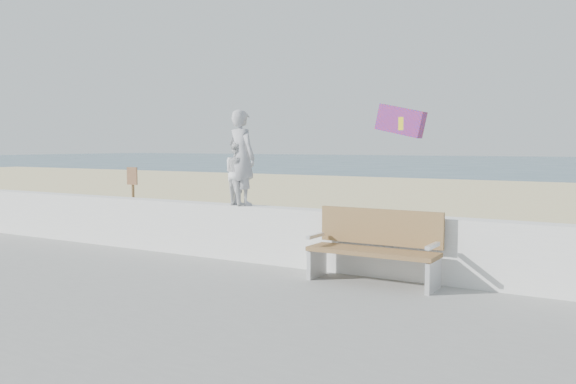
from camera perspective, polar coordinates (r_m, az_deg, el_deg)
name	(u,v)px	position (r m, az deg, el deg)	size (l,w,h in m)	color
ground	(204,303)	(8.16, -7.84, -10.29)	(220.00, 220.00, 0.00)	#2F4E5F
sand	(425,224)	(16.07, 12.67, -2.93)	(90.00, 40.00, 0.08)	beige
seawall	(284,236)	(9.64, -0.41, -4.14)	(30.00, 0.35, 0.90)	white
adult	(241,158)	(9.98, -4.38, 3.22)	(0.57, 0.37, 1.56)	#A3A4A9
child	(238,173)	(10.03, -4.68, 1.78)	(0.51, 0.40, 1.05)	silver
bench	(375,246)	(8.45, 8.14, -5.01)	(1.80, 0.57, 1.00)	olive
parafoil_kite	(402,121)	(10.14, 10.63, 6.52)	(0.85, 0.25, 0.58)	red
sign	(133,192)	(14.98, -14.32, -0.01)	(0.32, 0.07, 1.46)	olive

